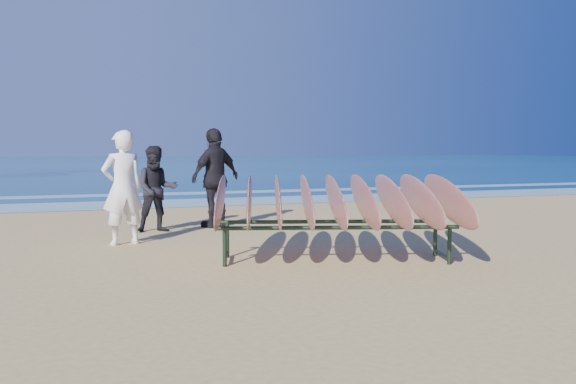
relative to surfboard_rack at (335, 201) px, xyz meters
name	(u,v)px	position (x,y,z in m)	size (l,w,h in m)	color
ground	(310,274)	(-0.63, -0.67, -0.82)	(120.00, 120.00, 0.00)	tan
ocean	(102,163)	(-0.63, 54.33, -0.82)	(160.00, 160.00, 0.00)	navy
foam_near	(177,203)	(-0.63, 9.33, -0.81)	(160.00, 160.00, 0.00)	white
foam_far	(160,194)	(-0.63, 12.83, -0.81)	(160.00, 160.00, 0.00)	white
surfboard_rack	(335,201)	(0.00, 0.00, 0.00)	(3.75, 3.30, 1.27)	black
person_white	(123,188)	(-2.60, 2.43, 0.09)	(0.66, 0.44, 1.82)	white
person_dark_a	(157,189)	(-1.91, 3.71, -0.03)	(0.77, 0.60, 1.57)	black
person_dark_b	(215,178)	(-0.74, 4.03, 0.14)	(1.12, 0.47, 1.92)	black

